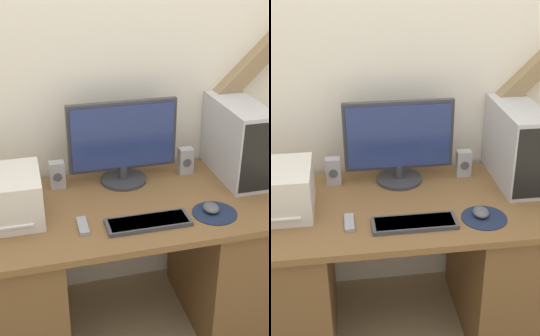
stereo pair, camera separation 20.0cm
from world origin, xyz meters
TOP-DOWN VIEW (x-y plane):
  - wall_back at (0.01, 0.75)m, footprint 6.40×0.13m
  - desk at (0.00, 0.35)m, footprint 1.47×0.70m
  - monitor at (0.03, 0.57)m, footprint 0.52×0.22m
  - keyboard at (0.05, 0.17)m, footprint 0.35×0.12m
  - mousepad at (0.34, 0.18)m, footprint 0.19×0.19m
  - mouse at (0.33, 0.19)m, footprint 0.07×0.09m
  - computer_tower at (0.59, 0.50)m, footprint 0.19×0.44m
  - printer at (-0.52, 0.36)m, footprint 0.31×0.30m
  - speaker_left at (-0.28, 0.58)m, footprint 0.07×0.05m
  - speaker_right at (0.35, 0.57)m, footprint 0.07×0.05m
  - remote_control at (-0.22, 0.21)m, footprint 0.04×0.12m

SIDE VIEW (x-z plane):
  - desk at x=0.00m, z-range 0.01..0.73m
  - mousepad at x=0.34m, z-range 0.72..0.72m
  - remote_control at x=-0.22m, z-range 0.72..0.74m
  - keyboard at x=0.05m, z-range 0.72..0.74m
  - mouse at x=0.33m, z-range 0.72..0.76m
  - speaker_left at x=-0.28m, z-range 0.72..0.85m
  - speaker_right at x=0.35m, z-range 0.72..0.85m
  - printer at x=-0.52m, z-range 0.72..0.92m
  - computer_tower at x=0.59m, z-range 0.72..1.09m
  - monitor at x=0.03m, z-range 0.73..1.13m
  - wall_back at x=0.01m, z-range 0.00..2.72m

